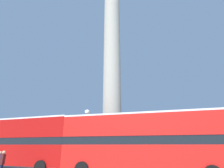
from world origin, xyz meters
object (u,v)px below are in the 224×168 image
Objects in this scene: equestrian_statue at (209,146)px; street_lamp at (86,132)px; bus_c at (142,141)px; bus_b at (19,141)px; monument_column at (112,76)px; pedestrian_by_plinth at (2,163)px.

street_lamp is (-12.08, -9.50, 1.33)m from equestrian_statue.
equestrian_statue is at bearing 60.79° from bus_c.
bus_c is (11.12, -0.50, -0.04)m from bus_b.
monument_column is at bearing 70.45° from street_lamp.
equestrian_statue is 3.76× the size of pedestrian_by_plinth.
pedestrian_by_plinth is at bearing -132.74° from equestrian_statue.
bus_b is (-7.14, -5.66, -7.72)m from monument_column.
monument_column reaches higher than street_lamp.
bus_b is at bearing -162.78° from street_lamp.
equestrian_statue reaches higher than pedestrian_by_plinth.
bus_b is 4.32m from pedestrian_by_plinth.
bus_b reaches higher than bus_c.
equestrian_statue is at bearing 27.73° from monument_column.
street_lamp is 3.12× the size of pedestrian_by_plinth.
bus_b is 1.74× the size of equestrian_statue.
street_lamp is 6.77m from pedestrian_by_plinth.
bus_b is 0.97× the size of bus_c.
pedestrian_by_plinth is (-8.96, -2.97, -1.39)m from bus_c.
monument_column is at bearing 123.32° from bus_c.
bus_b is 2.09× the size of street_lamp.
equestrian_statue is 1.21× the size of street_lamp.
equestrian_statue is (6.72, 11.79, -0.44)m from bus_c.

